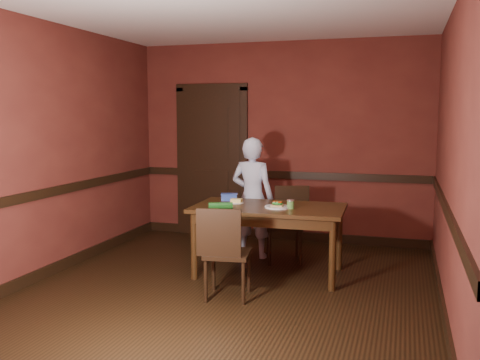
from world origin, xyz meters
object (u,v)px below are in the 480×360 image
Objects in this scene: chair_near at (228,252)px; food_tub at (229,197)px; person at (252,198)px; cheese_saucer at (237,201)px; chair_far at (284,225)px; sauce_jar at (291,204)px; sandwich_plate at (277,206)px; dining_table at (269,240)px.

chair_near is 1.18m from food_tub.
person reaches higher than cheese_saucer.
chair_far is 4.13× the size of food_tub.
sauce_jar is 0.44× the size of food_tub.
chair_far is at bearing 108.21° from sauce_jar.
person is 0.87m from sandwich_plate.
chair_near is at bearing -120.45° from sauce_jar.
cheese_saucer is (-0.02, -0.57, 0.04)m from person.
chair_far is at bearing 95.99° from sandwich_plate.
cheese_saucer is (-0.64, 0.16, -0.03)m from sauce_jar.
dining_table is 1.81× the size of chair_far.
sandwich_plate is (0.07, -0.62, 0.33)m from chair_far.
sandwich_plate is (0.11, -0.07, 0.39)m from dining_table.
chair_near reaches higher than sauce_jar.
person is 5.43× the size of sandwich_plate.
sandwich_plate is at bearing 175.97° from sauce_jar.
cheese_saucer is (-0.39, 0.08, 0.39)m from dining_table.
chair_near is at bearing -111.41° from sandwich_plate.
person is 15.54× the size of sauce_jar.
cheese_saucer is at bearing -65.85° from food_tub.
chair_near is 0.94m from sauce_jar.
sandwich_plate is 2.86× the size of sauce_jar.
dining_table is 17.07× the size of sauce_jar.
sauce_jar is 0.66m from cheese_saucer.
person is at bearing 123.61° from sandwich_plate.
cheese_saucer is (-0.43, -0.47, 0.33)m from chair_far.
chair_far and chair_near have the same top height.
sandwich_plate is (0.48, -0.72, 0.04)m from person.
cheese_saucer is at bearing -149.91° from chair_far.
sandwich_plate is 0.15m from sauce_jar.
sandwich_plate is 1.68× the size of cheese_saucer.
food_tub is (-0.64, 0.31, 0.02)m from sandwich_plate.
dining_table is 0.85m from chair_near.
chair_near is 5.51× the size of cheese_saucer.
sandwich_plate is at bearing -34.56° from dining_table.
dining_table is 9.99× the size of cheese_saucer.
chair_far is 0.74m from food_tub.
chair_near is 0.61× the size of person.
person is at bearing 149.18° from chair_far.
food_tub is at bearing 130.58° from cheese_saucer.
dining_table is 1.81× the size of chair_near.
person reaches higher than food_tub.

